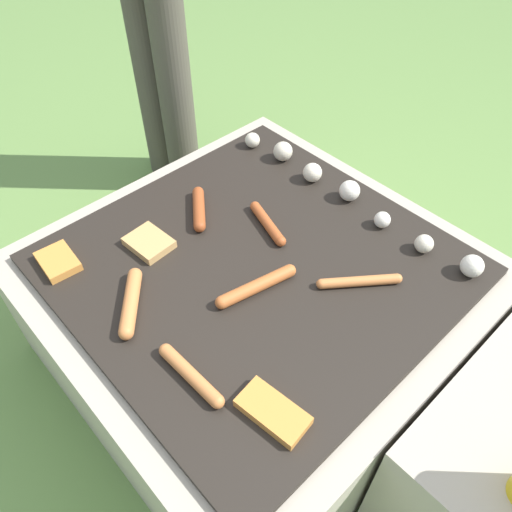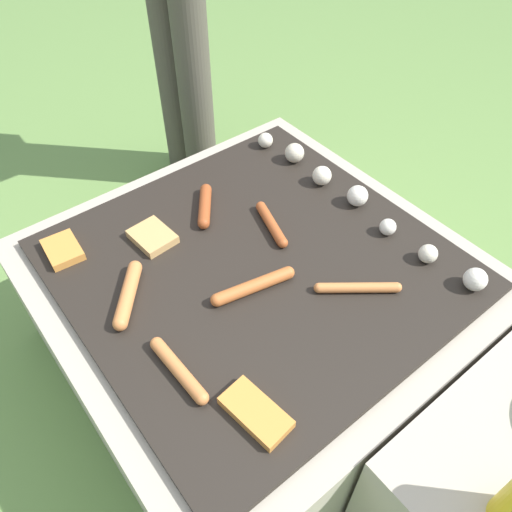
# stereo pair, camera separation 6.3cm
# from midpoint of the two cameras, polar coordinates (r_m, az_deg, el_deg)

# --- Properties ---
(ground_plane) EXTENTS (14.00, 14.00, 0.00)m
(ground_plane) POSITION_cam_midpoint_polar(r_m,az_deg,el_deg) (1.44, 1.27, -10.98)
(ground_plane) COLOR #608442
(grill) EXTENTS (0.92, 0.92, 0.38)m
(grill) POSITION_cam_midpoint_polar(r_m,az_deg,el_deg) (1.29, 1.41, -6.52)
(grill) COLOR #A89E8C
(grill) RESTS_ON ground_plane
(sausage_back_right) EXTENTS (0.13, 0.11, 0.03)m
(sausage_back_right) POSITION_cam_midpoint_polar(r_m,az_deg,el_deg) (1.26, -4.44, 5.70)
(sausage_back_right) COLOR #93421E
(sausage_back_right) RESTS_ON grill
(sausage_mid_right) EXTENTS (0.13, 0.16, 0.02)m
(sausage_mid_right) POSITION_cam_midpoint_polar(r_m,az_deg,el_deg) (1.10, 13.17, -3.60)
(sausage_mid_right) COLOR #C6753D
(sausage_mid_right) RESTS_ON grill
(sausage_front_right) EXTENTS (0.15, 0.13, 0.03)m
(sausage_front_right) POSITION_cam_midpoint_polar(r_m,az_deg,el_deg) (1.08, -12.82, -4.32)
(sausage_front_right) COLOR #C6753D
(sausage_front_right) RESTS_ON grill
(sausage_front_left) EXTENTS (0.15, 0.07, 0.03)m
(sausage_front_left) POSITION_cam_midpoint_polar(r_m,az_deg,el_deg) (1.21, 3.23, 3.66)
(sausage_front_left) COLOR #A34C23
(sausage_front_left) RESTS_ON grill
(sausage_front_center) EXTENTS (0.06, 0.20, 0.03)m
(sausage_front_center) POSITION_cam_midpoint_polar(r_m,az_deg,el_deg) (1.07, 1.39, -3.50)
(sausage_front_center) COLOR #B7602D
(sausage_front_center) RESTS_ON grill
(sausage_mid_left) EXTENTS (0.18, 0.03, 0.03)m
(sausage_mid_left) POSITION_cam_midpoint_polar(r_m,az_deg,el_deg) (0.96, -6.97, -12.84)
(sausage_mid_left) COLOR #C6753D
(sausage_mid_left) RESTS_ON grill
(bread_slice_right) EXTENTS (0.11, 0.09, 0.02)m
(bread_slice_right) POSITION_cam_midpoint_polar(r_m,az_deg,el_deg) (1.20, -10.29, 2.15)
(bread_slice_right) COLOR tan
(bread_slice_right) RESTS_ON grill
(bread_slice_left) EXTENTS (0.14, 0.08, 0.02)m
(bread_slice_left) POSITION_cam_midpoint_polar(r_m,az_deg,el_deg) (0.92, 2.02, -17.50)
(bread_slice_left) COLOR #D18438
(bread_slice_left) RESTS_ON grill
(bread_slice_center) EXTENTS (0.11, 0.08, 0.02)m
(bread_slice_center) POSITION_cam_midpoint_polar(r_m,az_deg,el_deg) (1.22, -19.86, 0.63)
(bread_slice_center) COLOR #D18438
(bread_slice_center) RESTS_ON grill
(mushroom_row) EXTENTS (0.74, 0.07, 0.05)m
(mushroom_row) POSITION_cam_midpoint_polar(r_m,az_deg,el_deg) (1.30, 12.37, 6.66)
(mushroom_row) COLOR beige
(mushroom_row) RESTS_ON grill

